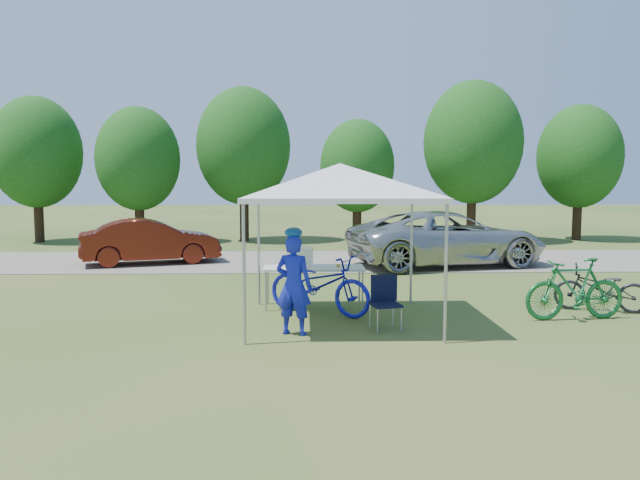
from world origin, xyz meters
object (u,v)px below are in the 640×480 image
object	(u,v)px
folding_table	(314,269)
folding_chair	(385,297)
cooler	(300,257)
bike_green	(575,289)
sedan	(151,241)
bike_dark	(601,288)
minivan	(447,238)
cyclist	(294,285)
bike_blue	(319,284)

from	to	relation	value
folding_table	folding_chair	bearing A→B (deg)	-57.06
cooler	bike_green	world-z (taller)	cooler
bike_green	sedan	size ratio (longest dim) A/B	0.46
bike_green	bike_dark	size ratio (longest dim) A/B	1.09
bike_dark	minivan	bearing A→B (deg)	-145.76
cyclist	bike_blue	xyz separation A→B (m)	(0.44, 1.50, -0.25)
bike_green	bike_dark	distance (m)	1.04
cyclist	minivan	distance (m)	8.83
folding_table	bike_green	xyz separation A→B (m)	(4.55, -1.20, -0.20)
folding_table	cooler	xyz separation A→B (m)	(-0.26, 0.00, 0.23)
minivan	cooler	bearing A→B (deg)	130.44
bike_blue	bike_green	xyz separation A→B (m)	(4.46, -0.58, -0.00)
folding_chair	bike_dark	world-z (taller)	folding_chair
folding_chair	cyclist	world-z (taller)	cyclist
sedan	cyclist	bearing A→B (deg)	-171.64
cooler	bike_blue	size ratio (longest dim) A/B	0.25
bike_green	minivan	distance (m)	6.88
bike_green	bike_blue	bearing A→B (deg)	-103.50
folding_chair	bike_blue	distance (m)	1.55
bike_green	sedan	bearing A→B (deg)	-135.19
folding_chair	bike_green	size ratio (longest dim) A/B	0.49
cyclist	sedan	bearing A→B (deg)	-44.56
folding_chair	bike_dark	bearing A→B (deg)	4.64
bike_green	bike_dark	bearing A→B (deg)	123.68
cooler	cyclist	world-z (taller)	cyclist
sedan	bike_blue	bearing A→B (deg)	-164.25
bike_blue	minivan	distance (m)	7.31
cyclist	bike_green	bearing A→B (deg)	-151.10
cyclist	bike_green	size ratio (longest dim) A/B	0.88
sedan	folding_chair	bearing A→B (deg)	-162.99
folding_chair	sedan	xyz separation A→B (m)	(-5.79, 8.04, 0.14)
folding_table	cyclist	distance (m)	2.14
folding_chair	bike_dark	size ratio (longest dim) A/B	0.53
folding_table	bike_green	distance (m)	4.71
bike_dark	bike_blue	bearing A→B (deg)	-68.33
bike_dark	folding_table	bearing A→B (deg)	-74.95
folding_chair	cyclist	bearing A→B (deg)	-178.32
folding_table	bike_blue	world-z (taller)	bike_blue
cooler	minivan	xyz separation A→B (m)	(4.13, 5.64, -0.18)
folding_table	folding_chair	xyz separation A→B (m)	(1.14, -1.76, -0.22)
folding_table	cooler	bearing A→B (deg)	180.00
folding_table	cyclist	world-z (taller)	cyclist
folding_chair	minivan	size ratio (longest dim) A/B	0.16
folding_chair	cooler	distance (m)	2.30
folding_chair	sedan	world-z (taller)	sedan
bike_blue	bike_green	world-z (taller)	bike_blue
cooler	sedan	bearing A→B (deg)	124.93
folding_table	bike_dark	world-z (taller)	bike_dark
bike_green	bike_dark	world-z (taller)	bike_green
folding_chair	sedan	distance (m)	9.91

